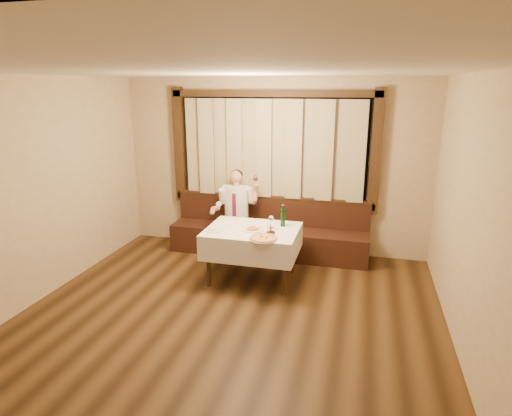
% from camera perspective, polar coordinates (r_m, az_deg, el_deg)
% --- Properties ---
extents(room, '(5.01, 6.01, 2.81)m').
position_cam_1_polar(room, '(5.05, -2.64, 2.67)').
color(room, black).
rests_on(room, ground).
extents(banquette, '(3.20, 0.61, 0.94)m').
position_cam_1_polar(banquette, '(7.01, 1.69, -3.65)').
color(banquette, black).
rests_on(banquette, ground).
extents(dining_table, '(1.27, 0.97, 0.76)m').
position_cam_1_polar(dining_table, '(5.96, -0.48, -3.74)').
color(dining_table, black).
rests_on(dining_table, ground).
extents(pizza, '(0.37, 0.37, 0.04)m').
position_cam_1_polar(pizza, '(5.52, 1.00, -4.04)').
color(pizza, white).
rests_on(pizza, dining_table).
extents(pasta_red, '(0.27, 0.27, 0.09)m').
position_cam_1_polar(pasta_red, '(5.85, -0.43, -2.65)').
color(pasta_red, white).
rests_on(pasta_red, dining_table).
extents(pasta_cream, '(0.24, 0.24, 0.08)m').
position_cam_1_polar(pasta_cream, '(5.87, -5.60, -2.71)').
color(pasta_cream, white).
rests_on(pasta_cream, dining_table).
extents(green_bottle, '(0.07, 0.07, 0.31)m').
position_cam_1_polar(green_bottle, '(6.01, 3.61, -1.22)').
color(green_bottle, '#0E4416').
rests_on(green_bottle, dining_table).
extents(table_wine_glass, '(0.07, 0.07, 0.19)m').
position_cam_1_polar(table_wine_glass, '(5.90, 2.02, -1.46)').
color(table_wine_glass, white).
rests_on(table_wine_glass, dining_table).
extents(cruet_caddy, '(0.12, 0.09, 0.12)m').
position_cam_1_polar(cruet_caddy, '(5.71, 1.98, -3.08)').
color(cruet_caddy, black).
rests_on(cruet_caddy, dining_table).
extents(seated_man, '(0.74, 0.55, 1.37)m').
position_cam_1_polar(seated_man, '(6.92, -2.75, 0.34)').
color(seated_man, black).
rests_on(seated_man, ground).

